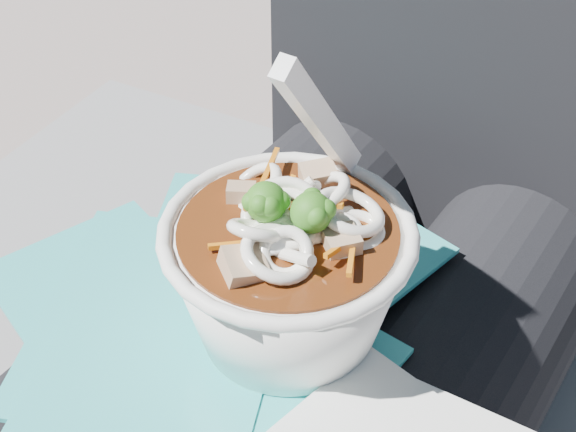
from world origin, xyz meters
The scene contains 4 objects.
lap centered at (0.00, 0.00, 0.52)m, with size 0.33×0.48×0.16m.
person_body centered at (0.00, 0.09, 0.55)m, with size 0.34×0.94×0.99m.
plastic_bag centered at (-0.03, -0.05, 0.61)m, with size 0.34×0.37×0.02m.
udon_bowl centered at (0.01, -0.02, 0.67)m, with size 0.18×0.18×0.20m.
Camera 1 is at (0.20, -0.31, 1.01)m, focal length 50.00 mm.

